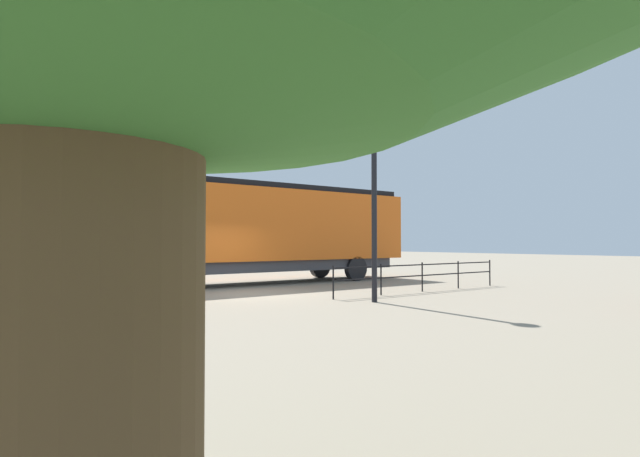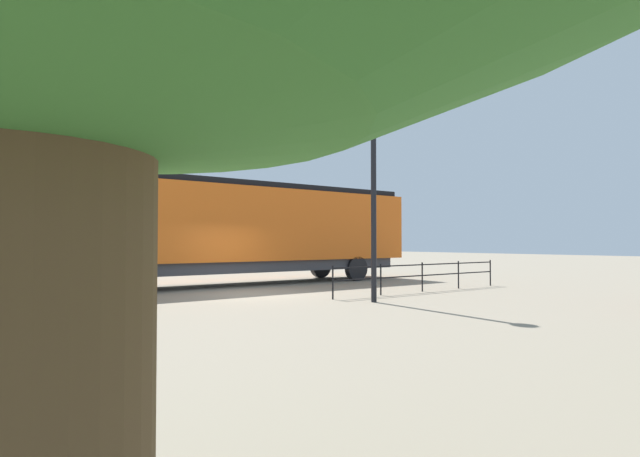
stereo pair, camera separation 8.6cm
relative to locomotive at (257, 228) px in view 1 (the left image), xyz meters
name	(u,v)px [view 1 (the left image)]	position (x,y,z in m)	size (l,w,h in m)	color
ground_plane	(253,294)	(3.57, -2.20, -2.33)	(120.00, 120.00, 0.00)	gray
locomotive	(257,228)	(0.00, 0.00, 0.00)	(2.98, 15.39, 4.17)	orange
lamp_post	(374,143)	(7.74, -0.53, 2.33)	(0.49, 0.49, 6.86)	black
platform_fence	(422,272)	(6.48, 2.98, -1.66)	(0.05, 8.11, 1.03)	black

